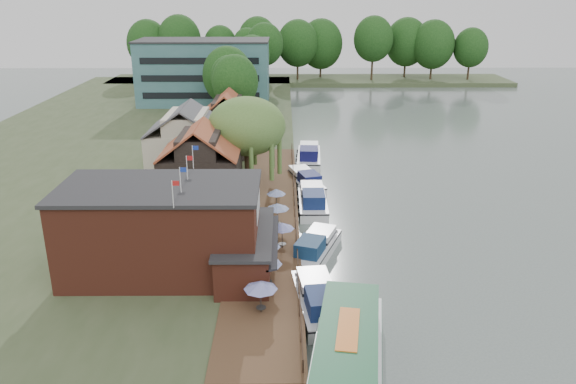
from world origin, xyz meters
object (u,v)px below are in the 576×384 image
object	(u,v)px
umbrella_6	(276,200)
cruiser_1	(316,244)
cottage_b	(187,141)
tour_boat	(346,359)
cruiser_0	(318,296)
cruiser_4	(309,153)
umbrella_2	(268,254)
cottage_c	(228,124)
umbrella_1	(268,272)
cruiser_3	(305,178)
willow	(247,144)
umbrella_3	(282,235)
hotel_block	(204,72)
umbrella_0	(261,297)
umbrella_4	(264,230)
cruiser_2	(313,197)
cottage_a	(201,165)
pub	(187,229)
swan	(359,365)

from	to	relation	value
umbrella_6	cruiser_1	size ratio (longest dim) A/B	0.25
cottage_b	tour_boat	xyz separation A→B (m)	(15.29, -37.61, -3.55)
cruiser_0	tour_boat	distance (m)	8.32
cruiser_4	umbrella_2	bearing A→B (deg)	-95.08
cottage_c	umbrella_1	xyz separation A→B (m)	(6.34, -36.72, -2.96)
umbrella_6	cruiser_3	size ratio (longest dim) A/B	0.25
willow	umbrella_3	distance (m)	16.99
hotel_block	umbrella_0	xyz separation A→B (m)	(13.98, -77.41, -4.86)
cottage_b	umbrella_6	size ratio (longest dim) A/B	4.04
umbrella_4	umbrella_0	bearing A→B (deg)	-89.27
willow	cruiser_4	world-z (taller)	willow
cruiser_2	umbrella_6	bearing A→B (deg)	-137.73
umbrella_2	cruiser_2	distance (m)	16.47
cottage_b	umbrella_4	distance (m)	22.41
cruiser_0	cruiser_3	size ratio (longest dim) A/B	1.05
willow	umbrella_2	size ratio (longest dim) A/B	4.39
umbrella_3	umbrella_6	size ratio (longest dim) A/B	1.00
cottage_c	hotel_block	bearing A→B (deg)	102.20
hotel_block	umbrella_3	distance (m)	68.98
cruiser_1	cruiser_3	bearing A→B (deg)	111.07
cruiser_2	umbrella_3	bearing A→B (deg)	-105.03
hotel_block	willow	distance (m)	52.29
umbrella_0	cruiser_3	bearing A→B (deg)	82.13
umbrella_1	umbrella_3	size ratio (longest dim) A/B	1.00
umbrella_4	umbrella_1	bearing A→B (deg)	-86.28
willow	cruiser_1	bearing A→B (deg)	-65.79
cottage_a	umbrella_0	distance (m)	22.72
cruiser_1	tour_boat	xyz separation A→B (m)	(0.88, -17.23, 0.57)
cruiser_3	willow	bearing A→B (deg)	-171.75
cottage_a	cottage_c	distance (m)	19.03
pub	cruiser_0	bearing A→B (deg)	-23.61
cottage_a	umbrella_3	xyz separation A→B (m)	(8.43, -11.05, -2.96)
willow	pub	bearing A→B (deg)	-99.93
cottage_c	willow	world-z (taller)	willow
cruiser_1	cruiser_3	size ratio (longest dim) A/B	0.99
umbrella_0	cruiser_4	world-z (taller)	umbrella_0
cottage_b	cruiser_2	distance (m)	17.61
hotel_block	cruiser_4	xyz separation A→B (m)	(18.99, -37.93, -5.85)
cottage_a	cottage_b	distance (m)	10.44
umbrella_1	hotel_block	bearing A→B (deg)	101.01
pub	cruiser_2	xyz separation A→B (m)	(10.68, 16.12, -3.40)
cottage_b	cruiser_4	world-z (taller)	cottage_b
cottage_b	swan	world-z (taller)	cottage_b
umbrella_0	cruiser_3	size ratio (longest dim) A/B	0.25
umbrella_3	umbrella_6	xyz separation A→B (m)	(-0.62, 8.65, 0.00)
umbrella_6	cruiser_3	world-z (taller)	umbrella_6
umbrella_1	tour_boat	distance (m)	11.08
umbrella_0	umbrella_1	xyz separation A→B (m)	(0.36, 3.70, 0.00)
umbrella_6	tour_boat	distance (m)	25.61
cottage_c	swan	xyz separation A→B (m)	(12.28, -45.21, -5.03)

